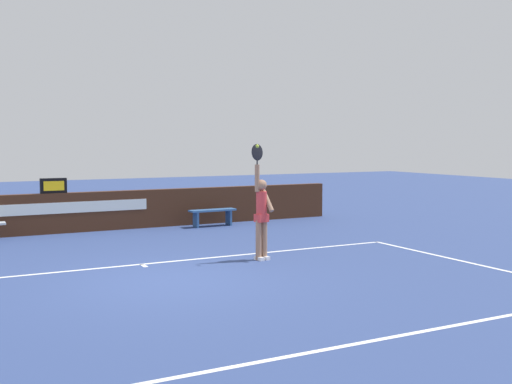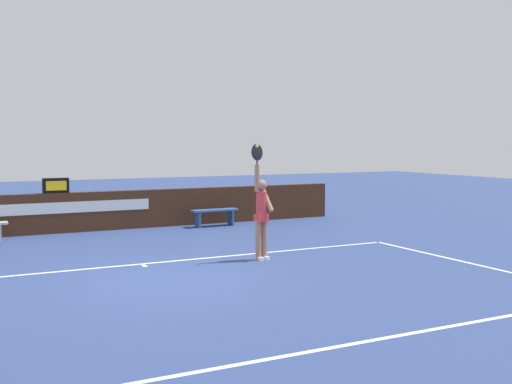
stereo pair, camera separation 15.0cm
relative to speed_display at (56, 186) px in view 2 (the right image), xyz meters
The scene contains 7 objects.
ground_plane 6.90m from the speed_display, 83.23° to the right, with size 60.00×60.00×0.00m, color navy.
court_lines 8.16m from the speed_display, 84.31° to the right, with size 11.88×6.00×0.00m.
back_wall 1.08m from the speed_display, ahead, with size 15.23×0.25×1.07m.
speed_display is the anchor object (origin of this frame).
tennis_player 6.57m from the speed_display, 61.48° to the right, with size 0.47×0.38×2.41m.
tennis_ball 6.72m from the speed_display, 63.66° to the right, with size 0.07×0.07×0.07m.
courtside_bench_near 4.42m from the speed_display, ahead, with size 1.38×0.40×0.49m.
Camera 2 is at (-3.48, -10.23, 2.43)m, focal length 43.46 mm.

